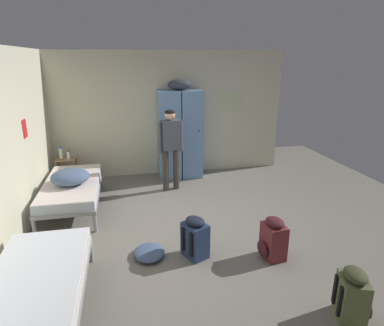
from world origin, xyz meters
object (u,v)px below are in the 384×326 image
(lotion_bottle, at_px, (69,155))
(clothes_pile_denim, at_px, (149,253))
(bed_left_front, at_px, (35,288))
(backpack_olive, at_px, (353,296))
(water_bottle, at_px, (61,153))
(shelf_unit, at_px, (67,169))
(person_traveler, at_px, (170,143))
(backpack_navy, at_px, (196,238))
(backpack_maroon, at_px, (273,239))
(bedding_heap, at_px, (70,177))
(locker_bank, at_px, (180,133))
(bed_left_rear, at_px, (72,187))

(lotion_bottle, distance_m, clothes_pile_denim, 3.18)
(bed_left_front, bearing_deg, backpack_olive, -11.30)
(water_bottle, bearing_deg, lotion_bottle, -21.80)
(water_bottle, relative_size, backpack_olive, 0.43)
(shelf_unit, distance_m, bed_left_front, 3.77)
(person_traveler, distance_m, backpack_navy, 2.43)
(water_bottle, xyz_separation_m, clothes_pile_denim, (1.48, -2.89, -0.63))
(bed_left_front, height_order, backpack_navy, backpack_navy)
(lotion_bottle, bearing_deg, shelf_unit, 150.26)
(person_traveler, height_order, backpack_navy, person_traveler)
(backpack_maroon, relative_size, clothes_pile_denim, 1.19)
(shelf_unit, xyz_separation_m, backpack_olive, (3.25, -4.36, -0.09))
(water_bottle, bearing_deg, person_traveler, -17.68)
(shelf_unit, bearing_deg, backpack_maroon, -47.46)
(bedding_heap, xyz_separation_m, person_traveler, (1.75, 0.62, 0.34))
(person_traveler, height_order, backpack_maroon, person_traveler)
(water_bottle, distance_m, clothes_pile_denim, 3.31)
(lotion_bottle, height_order, clothes_pile_denim, lotion_bottle)
(water_bottle, distance_m, backpack_olive, 5.52)
(water_bottle, xyz_separation_m, backpack_navy, (2.07, -3.00, -0.42))
(locker_bank, height_order, backpack_maroon, locker_bank)
(backpack_navy, distance_m, clothes_pile_denim, 0.64)
(locker_bank, height_order, clothes_pile_denim, locker_bank)
(backpack_navy, bearing_deg, bed_left_rear, 133.59)
(bed_left_rear, distance_m, bedding_heap, 0.26)
(lotion_bottle, relative_size, backpack_olive, 0.32)
(locker_bank, xyz_separation_m, backpack_navy, (-0.33, -3.06, -0.71))
(shelf_unit, xyz_separation_m, bed_left_front, (0.25, -3.76, 0.04))
(locker_bank, bearing_deg, backpack_olive, -78.20)
(bed_left_front, height_order, backpack_maroon, backpack_maroon)
(backpack_maroon, bearing_deg, clothes_pile_denim, 167.57)
(water_bottle, height_order, backpack_olive, water_bottle)
(lotion_bottle, bearing_deg, clothes_pile_denim, -64.93)
(bedding_heap, bearing_deg, lotion_bottle, 98.87)
(bed_left_front, xyz_separation_m, clothes_pile_denim, (1.15, 0.89, -0.33))
(bed_left_front, height_order, bedding_heap, bedding_heap)
(locker_bank, xyz_separation_m, person_traveler, (-0.31, -0.73, -0.02))
(bed_left_front, distance_m, backpack_olive, 3.07)
(shelf_unit, relative_size, bedding_heap, 0.93)
(locker_bank, distance_m, lotion_bottle, 2.28)
(bedding_heap, bearing_deg, bed_left_rear, 95.49)
(bed_left_front, height_order, backpack_olive, backpack_olive)
(water_bottle, xyz_separation_m, backpack_olive, (3.33, -4.38, -0.42))
(person_traveler, xyz_separation_m, lotion_bottle, (-1.95, 0.61, -0.30))
(shelf_unit, distance_m, bedding_heap, 1.32)
(shelf_unit, distance_m, water_bottle, 0.34)
(person_traveler, bearing_deg, bed_left_front, -119.58)
(water_bottle, relative_size, lotion_bottle, 1.37)
(backpack_olive, bearing_deg, shelf_unit, 126.74)
(locker_bank, height_order, shelf_unit, locker_bank)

